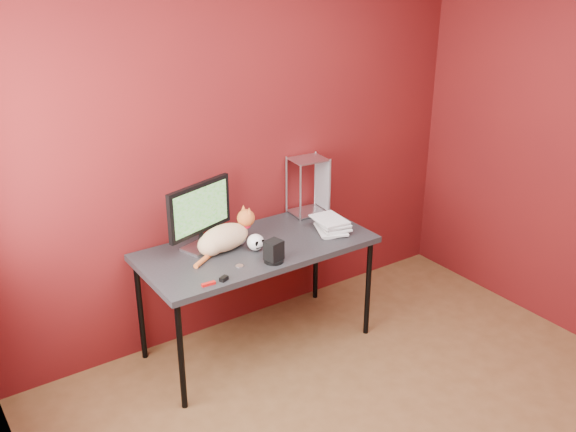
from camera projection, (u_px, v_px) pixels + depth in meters
room at (444, 207)px, 2.85m from camera, size 3.52×3.52×2.61m
desk at (257, 252)px, 4.11m from camera, size 1.50×0.70×0.75m
monitor at (200, 213)px, 3.96m from camera, size 0.49×0.22×0.43m
cat at (225, 237)px, 4.00m from camera, size 0.51×0.26×0.25m
skull_mug at (256, 242)px, 4.01m from camera, size 0.11×0.11×0.10m
speaker at (274, 252)px, 3.85m from camera, size 0.12×0.12×0.14m
book_stack at (320, 161)px, 4.09m from camera, size 0.27×0.30×0.99m
wire_rack at (308, 186)px, 4.50m from camera, size 0.25×0.21×0.41m
pocket_knife at (209, 284)px, 3.61m from camera, size 0.08×0.03×0.02m
black_gadget at (224, 279)px, 3.66m from camera, size 0.06×0.05×0.02m
washer at (239, 266)px, 3.82m from camera, size 0.05×0.05×0.00m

